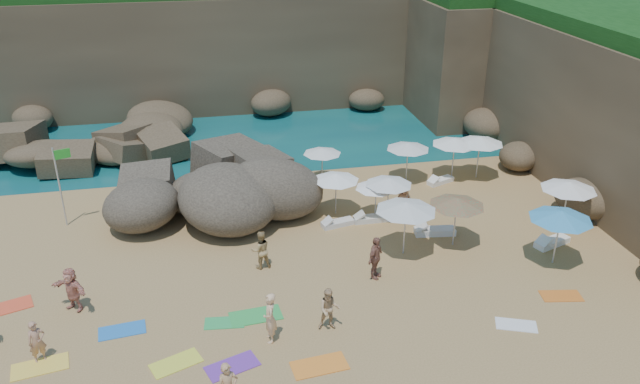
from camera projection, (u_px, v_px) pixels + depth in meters
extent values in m
plane|color=tan|center=(288.00, 269.00, 26.16)|extent=(120.00, 120.00, 0.00)
plane|color=#0C4751|center=(234.00, 82.00, 52.76)|extent=(120.00, 120.00, 0.00)
cube|color=brown|center=(262.00, 46.00, 46.98)|extent=(44.00, 8.00, 8.00)
cube|color=brown|center=(599.00, 97.00, 34.96)|extent=(8.00, 30.00, 8.00)
cube|color=brown|center=(476.00, 52.00, 45.24)|extent=(10.00, 12.00, 8.00)
cylinder|color=white|center=(19.00, 56.00, 48.52)|extent=(0.10, 0.10, 6.00)
cylinder|color=white|center=(39.00, 55.00, 48.79)|extent=(0.10, 0.10, 6.00)
cylinder|color=silver|center=(60.00, 188.00, 28.85)|extent=(0.08, 0.08, 3.93)
cube|color=green|center=(62.00, 154.00, 28.22)|extent=(0.66, 0.27, 0.44)
cylinder|color=silver|center=(322.00, 166.00, 33.86)|extent=(0.05, 0.05, 1.85)
cone|color=silver|center=(322.00, 151.00, 33.49)|extent=(2.07, 2.07, 0.32)
cylinder|color=silver|center=(336.00, 195.00, 30.36)|extent=(0.06, 0.06, 2.01)
cone|color=white|center=(336.00, 177.00, 29.95)|extent=(2.26, 2.26, 0.34)
cylinder|color=silver|center=(388.00, 199.00, 29.89)|extent=(0.06, 0.06, 2.02)
cone|color=silver|center=(389.00, 181.00, 29.48)|extent=(2.27, 2.27, 0.35)
cylinder|color=silver|center=(407.00, 163.00, 33.93)|extent=(0.06, 0.06, 2.09)
cone|color=silver|center=(408.00, 146.00, 33.50)|extent=(2.35, 2.35, 0.36)
cylinder|color=silver|center=(453.00, 159.00, 34.23)|extent=(0.06, 0.06, 2.22)
cone|color=white|center=(455.00, 141.00, 33.78)|extent=(2.49, 2.49, 0.38)
cylinder|color=silver|center=(376.00, 201.00, 29.93)|extent=(0.05, 0.05, 1.80)
cone|color=white|center=(376.00, 185.00, 29.57)|extent=(2.02, 2.02, 0.31)
cylinder|color=silver|center=(455.00, 223.00, 27.55)|extent=(0.06, 0.06, 2.20)
cone|color=red|center=(457.00, 202.00, 27.10)|extent=(2.47, 2.47, 0.38)
cylinder|color=silver|center=(478.00, 158.00, 34.28)|extent=(0.07, 0.07, 2.28)
cone|color=white|center=(480.00, 140.00, 33.81)|extent=(2.55, 2.55, 0.39)
cylinder|color=silver|center=(565.00, 207.00, 28.93)|extent=(0.07, 0.07, 2.26)
cone|color=white|center=(569.00, 186.00, 28.48)|extent=(2.54, 2.54, 0.39)
cylinder|color=silver|center=(405.00, 230.00, 26.82)|extent=(0.07, 0.07, 2.36)
cone|color=silver|center=(406.00, 206.00, 26.34)|extent=(2.64, 2.64, 0.40)
cylinder|color=silver|center=(557.00, 239.00, 26.13)|extent=(0.07, 0.07, 2.34)
cone|color=#3990C3|center=(561.00, 215.00, 25.65)|extent=(2.62, 2.62, 0.40)
cube|color=silver|center=(338.00, 223.00, 29.58)|extent=(1.64, 0.86, 0.24)
cube|color=silver|center=(300.00, 186.00, 33.43)|extent=(1.80, 0.63, 0.28)
cube|color=white|center=(440.00, 181.00, 34.02)|extent=(1.65, 1.10, 0.24)
cube|color=silver|center=(371.00, 219.00, 29.99)|extent=(1.67, 0.56, 0.26)
cube|color=white|center=(435.00, 231.00, 28.82)|extent=(1.93, 0.85, 0.29)
cube|color=white|center=(552.00, 242.00, 27.92)|extent=(1.86, 1.14, 0.27)
cube|color=blue|center=(122.00, 330.00, 22.41)|extent=(1.73, 1.00, 0.03)
cube|color=orange|center=(319.00, 366.00, 20.72)|extent=(1.95, 1.13, 0.03)
cube|color=green|center=(224.00, 323.00, 22.82)|extent=(1.52, 0.88, 0.03)
cube|color=yellow|center=(40.00, 367.00, 20.67)|extent=(1.92, 1.21, 0.03)
cube|color=purple|center=(232.00, 366.00, 20.70)|extent=(1.93, 1.40, 0.03)
cube|color=#F04C2A|center=(6.00, 308.00, 23.66)|extent=(2.02, 1.46, 0.03)
cube|color=orange|center=(561.00, 296.00, 24.36)|extent=(1.67, 1.04, 0.03)
cube|color=green|center=(256.00, 316.00, 23.19)|extent=(2.00, 1.13, 0.03)
cube|color=yellow|center=(176.00, 363.00, 20.83)|extent=(1.85, 1.40, 0.03)
cube|color=white|center=(516.00, 325.00, 22.70)|extent=(1.63, 1.22, 0.03)
imported|color=tan|center=(37.00, 342.00, 20.65)|extent=(0.67, 0.59, 1.56)
imported|color=tan|center=(261.00, 250.00, 25.91)|extent=(0.91, 0.76, 1.70)
imported|color=#E6C383|center=(235.00, 184.00, 32.16)|extent=(1.03, 0.76, 1.48)
imported|color=#925D49|center=(375.00, 258.00, 25.19)|extent=(1.06, 1.11, 1.86)
imported|color=tan|center=(404.00, 201.00, 30.20)|extent=(0.90, 0.84, 1.64)
imported|color=#A28251|center=(248.00, 169.00, 33.36)|extent=(1.84, 0.98, 1.91)
imported|color=#F3BF8A|center=(270.00, 318.00, 21.54)|extent=(0.47, 0.71, 1.91)
imported|color=tan|center=(75.00, 304.00, 23.50)|extent=(2.35, 2.37, 0.47)
imported|color=tan|center=(329.00, 322.00, 22.40)|extent=(1.03, 1.73, 0.62)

